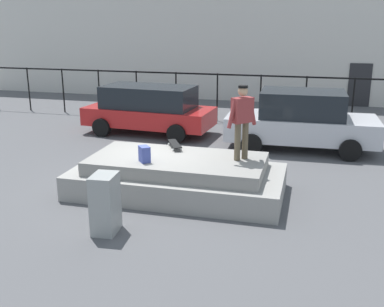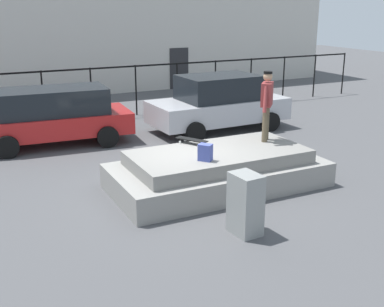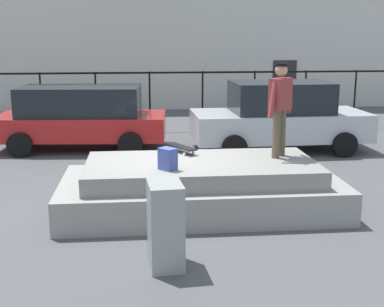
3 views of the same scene
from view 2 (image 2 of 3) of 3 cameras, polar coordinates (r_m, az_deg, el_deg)
The scene contains 10 objects.
ground_plane at distance 11.31m, azimuth -0.77°, elevation -4.11°, with size 60.00×60.00×0.00m, color #4C4C4F.
concrete_ledge at distance 11.31m, azimuth 3.06°, elevation -1.97°, with size 4.92×2.43×0.88m.
skateboarder at distance 11.88m, azimuth 8.73°, elevation 6.10°, with size 0.62×0.67×1.69m.
skateboard at distance 11.66m, azimuth -0.05°, elevation 1.61°, with size 0.57×0.83×0.12m.
backpack at distance 10.40m, azimuth 1.57°, elevation 0.13°, with size 0.28×0.20×0.36m, color #3F4C99.
car_red_hatchback_near at distance 15.20m, azimuth -15.92°, elevation 4.37°, with size 4.65×2.38×1.70m.
car_silver_sedan_mid at distance 16.37m, azimuth 3.12°, elevation 5.95°, with size 4.66×2.32×1.84m.
utility_box at distance 9.03m, azimuth 6.27°, elevation -5.90°, with size 0.44×0.60×1.16m, color gray.
fence_row at distance 18.12m, azimuth -11.73°, elevation 7.85°, with size 24.06×0.06×1.90m.
warehouse_building at distance 25.57m, azimuth -16.82°, elevation 14.63°, with size 29.34×6.41×6.54m.
Camera 2 is at (-4.58, -9.49, 4.11)m, focal length 45.61 mm.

